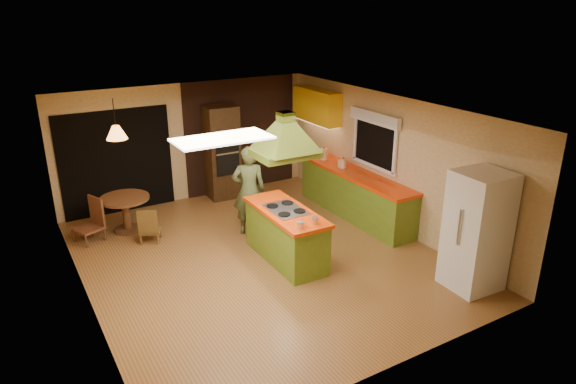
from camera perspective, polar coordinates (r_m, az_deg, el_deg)
ground at (r=8.77m, az=-3.12°, el=-7.23°), size 6.50×6.50×0.00m
room_walls at (r=8.26m, az=-3.29°, el=0.46°), size 5.50×6.50×6.50m
ceiling_plane at (r=7.91m, az=-3.47°, el=8.98°), size 6.50×6.50×0.00m
brick_panel at (r=11.56m, az=-5.22°, el=6.33°), size 2.64×0.03×2.50m
nook_opening at (r=10.77m, az=-18.49°, el=3.15°), size 2.20×0.03×2.10m
right_counter at (r=10.26m, az=7.44°, el=-0.26°), size 0.62×3.05×0.92m
upper_cabinets at (r=11.17m, az=3.21°, el=9.55°), size 0.34×1.40×0.70m
window_right at (r=9.88m, az=9.64°, el=6.75°), size 0.12×1.35×1.06m
fluor_panel at (r=6.40m, az=-7.29°, el=5.90°), size 1.20×0.60×0.03m
kitchen_island at (r=8.50m, az=-0.24°, el=-4.73°), size 0.75×1.79×0.91m
range_hood at (r=7.90m, az=-0.26°, el=7.15°), size 0.98×0.71×0.79m
man at (r=9.34m, az=-4.36°, el=0.14°), size 0.72×0.62×1.67m
refrigerator at (r=8.04m, az=20.27°, el=-4.09°), size 0.78×0.74×1.82m
wall_oven at (r=11.13m, az=-7.35°, el=4.39°), size 0.69×0.63×2.02m
dining_table at (r=9.98m, az=-17.60°, el=-1.64°), size 0.90×0.90×0.68m
chair_left at (r=9.81m, az=-21.36°, el=-3.00°), size 0.57×0.57×0.79m
chair_near at (r=9.50m, az=-15.10°, el=-3.46°), size 0.48×0.48×0.66m
pendant_lamp at (r=9.56m, az=-18.52°, el=6.30°), size 0.40×0.40×0.24m
canister_large at (r=10.84m, az=4.00°, el=4.23°), size 0.17×0.17×0.24m
canister_medium at (r=10.32m, az=6.12°, el=3.18°), size 0.14×0.14×0.19m
canister_small at (r=10.40m, az=5.83°, el=3.18°), size 0.11×0.11×0.14m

